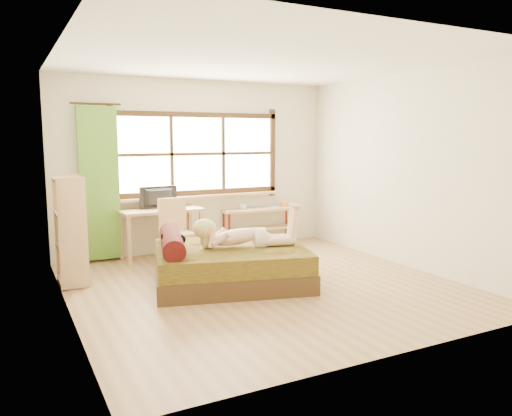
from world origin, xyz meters
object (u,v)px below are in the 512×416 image
kitten (172,242)px  desk (161,216)px  woman (243,225)px  pipe_shelf (260,218)px  bed (227,264)px  chair (175,227)px  bookshelf (71,230)px

kitten → desk: (0.33, 1.57, 0.08)m
woman → pipe_shelf: (1.19, 1.84, -0.27)m
woman → kitten: bearing=-174.9°
bed → woman: size_ratio=1.67×
woman → chair: (-0.44, 1.35, -0.21)m
pipe_shelf → bookshelf: bookshelf is taller
woman → chair: woman is taller
kitten → chair: 1.28m
chair → pipe_shelf: 1.70m
bookshelf → woman: bearing=-25.0°
bed → woman: woman is taller
bed → chair: bearing=115.8°
bed → bookshelf: bookshelf is taller
chair → bookshelf: bookshelf is taller
bed → desk: bearing=116.6°
chair → bed: bearing=-81.9°
woman → bookshelf: bearing=168.9°
bed → woman: 0.53m
woman → bookshelf: bookshelf is taller
desk → pipe_shelf: size_ratio=0.95×
desk → bookshelf: size_ratio=0.92×
desk → chair: (0.10, -0.36, -0.13)m
woman → kitten: size_ratio=4.67×
pipe_shelf → bookshelf: bearing=-160.7°
pipe_shelf → bed: bearing=-124.9°
kitten → desk: 1.60m
bed → chair: size_ratio=2.29×
chair → bookshelf: 1.54m
chair → woman: bearing=-74.7°
bed → desk: size_ratio=1.76×
kitten → pipe_shelf: size_ratio=0.22×
kitten → pipe_shelf: (2.06, 1.69, -0.10)m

